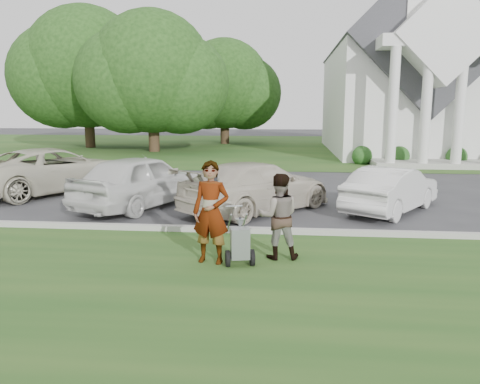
# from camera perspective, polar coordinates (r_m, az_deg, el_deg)

# --- Properties ---
(ground) EXTENTS (120.00, 120.00, 0.00)m
(ground) POSITION_cam_1_polar(r_m,az_deg,el_deg) (10.97, -1.73, -5.74)
(ground) COLOR #333335
(ground) RESTS_ON ground
(grass_strip) EXTENTS (80.00, 7.00, 0.01)m
(grass_strip) POSITION_cam_1_polar(r_m,az_deg,el_deg) (8.16, -4.50, -11.42)
(grass_strip) COLOR #1E4718
(grass_strip) RESTS_ON ground
(church_lawn) EXTENTS (80.00, 30.00, 0.01)m
(church_lawn) POSITION_cam_1_polar(r_m,az_deg,el_deg) (37.61, 3.62, 5.52)
(church_lawn) COLOR #1E4718
(church_lawn) RESTS_ON ground
(curb) EXTENTS (80.00, 0.18, 0.15)m
(curb) POSITION_cam_1_polar(r_m,az_deg,el_deg) (11.48, -1.37, -4.63)
(curb) COLOR #9E9E93
(curb) RESTS_ON ground
(church) EXTENTS (9.19, 19.00, 24.10)m
(church) POSITION_cam_1_polar(r_m,az_deg,el_deg) (34.56, 19.07, 14.46)
(church) COLOR white
(church) RESTS_ON ground
(tree_left) EXTENTS (10.63, 8.40, 9.71)m
(tree_left) POSITION_cam_1_polar(r_m,az_deg,el_deg) (33.85, -10.69, 13.52)
(tree_left) COLOR #332316
(tree_left) RESTS_ON ground
(tree_far) EXTENTS (11.64, 9.20, 10.73)m
(tree_far) POSITION_cam_1_polar(r_m,az_deg,el_deg) (38.74, -18.23, 13.61)
(tree_far) COLOR #332316
(tree_far) RESTS_ON ground
(tree_back) EXTENTS (9.61, 7.60, 8.89)m
(tree_back) POSITION_cam_1_polar(r_m,az_deg,el_deg) (40.85, -1.91, 12.53)
(tree_back) COLOR #332316
(tree_back) RESTS_ON ground
(striping_cart) EXTENTS (0.69, 1.16, 1.01)m
(striping_cart) POSITION_cam_1_polar(r_m,az_deg,el_deg) (9.01, -0.01, -6.38)
(striping_cart) COLOR black
(striping_cart) RESTS_ON ground
(person_left) EXTENTS (0.80, 0.60, 2.01)m
(person_left) POSITION_cam_1_polar(r_m,az_deg,el_deg) (9.08, -3.55, -2.58)
(person_left) COLOR #999999
(person_left) RESTS_ON ground
(person_right) EXTENTS (0.90, 0.73, 1.73)m
(person_right) POSITION_cam_1_polar(r_m,az_deg,el_deg) (9.38, 4.72, -3.05)
(person_right) COLOR #999999
(person_right) RESTS_ON ground
(parking_meter_near) EXTENTS (0.11, 0.10, 1.49)m
(parking_meter_near) POSITION_cam_1_polar(r_m,az_deg,el_deg) (11.08, -3.00, -0.59)
(parking_meter_near) COLOR gray
(parking_meter_near) RESTS_ON ground
(car_a) EXTENTS (5.34, 6.36, 1.62)m
(car_a) POSITION_cam_1_polar(r_m,az_deg,el_deg) (18.27, -21.66, 2.52)
(car_a) COLOR beige
(car_a) RESTS_ON ground
(car_b) EXTENTS (3.64, 5.20, 1.64)m
(car_b) POSITION_cam_1_polar(r_m,az_deg,el_deg) (14.69, -11.94, 1.38)
(car_b) COLOR silver
(car_b) RESTS_ON ground
(car_c) EXTENTS (4.89, 5.18, 1.47)m
(car_c) POSITION_cam_1_polar(r_m,az_deg,el_deg) (13.74, 2.09, 0.64)
(car_c) COLOR beige
(car_c) RESTS_ON ground
(car_d) EXTENTS (3.43, 4.15, 1.33)m
(car_d) POSITION_cam_1_polar(r_m,az_deg,el_deg) (14.39, 17.98, 0.30)
(car_d) COLOR silver
(car_d) RESTS_ON ground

